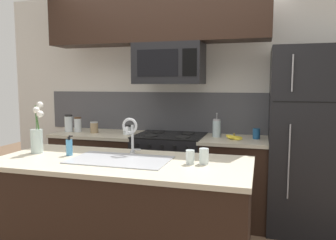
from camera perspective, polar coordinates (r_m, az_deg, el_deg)
rear_partition at (r=3.95m, az=6.03°, el=3.51°), size 5.20×0.10×2.60m
splash_band at (r=3.97m, az=1.59°, el=1.39°), size 3.43×0.01×0.48m
back_counter_left at (r=4.10m, az=-11.69°, el=-8.43°), size 1.02×0.65×0.91m
back_counter_right at (r=3.67m, az=11.42°, el=-10.20°), size 0.71×0.65×0.91m
stove_range at (r=3.79m, az=0.32°, el=-9.46°), size 0.76×0.64×0.93m
microwave at (r=3.63m, az=0.25°, el=9.73°), size 0.74×0.40×0.44m
upper_cabinet_band at (r=3.71m, az=-2.30°, el=17.72°), size 2.44×0.34×0.60m
refrigerator at (r=3.61m, az=24.20°, el=-3.29°), size 0.89×0.74×1.85m
storage_jar_tall at (r=4.17m, az=-16.91°, el=-0.53°), size 0.10×0.10×0.21m
storage_jar_medium at (r=4.12m, az=-15.43°, el=-0.76°), size 0.09×0.09×0.18m
storage_jar_short at (r=3.99m, az=-12.74°, el=-1.25°), size 0.09×0.09×0.13m
storage_jar_squat at (r=3.81m, az=-7.05°, el=-1.71°), size 0.11×0.11×0.11m
banana_bunch at (r=3.50m, az=11.43°, el=-3.00°), size 0.19×0.13×0.08m
french_press at (r=3.63m, az=8.47°, el=-1.38°), size 0.09×0.09×0.27m
coffee_tin at (r=3.60m, az=15.14°, el=-2.32°), size 0.08×0.08×0.11m
island_counter at (r=2.69m, az=-8.17°, el=-16.41°), size 1.98×0.85×0.91m
kitchen_sink at (r=2.57m, az=-8.37°, el=-8.43°), size 0.76×0.44×0.16m
sink_faucet at (r=2.71m, az=-6.55°, el=-1.86°), size 0.14×0.14×0.31m
dish_soap_bottle at (r=2.79m, az=-16.82°, el=-4.54°), size 0.06×0.05×0.16m
drinking_glass at (r=2.40m, az=3.87°, el=-6.46°), size 0.06×0.06×0.10m
spare_glass at (r=2.41m, az=6.28°, el=-6.29°), size 0.07×0.07×0.12m
flower_vase at (r=2.97m, az=-21.82°, el=-2.78°), size 0.12×0.12×0.43m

